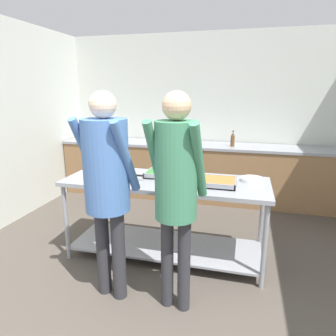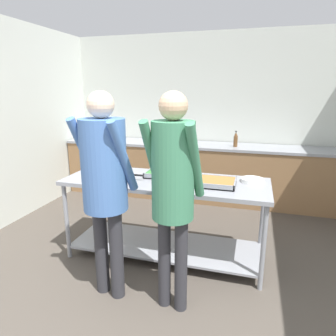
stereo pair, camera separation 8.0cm
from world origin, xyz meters
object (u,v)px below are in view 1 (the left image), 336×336
at_px(serving_tray_roast, 212,182).
at_px(guest_serving_right, 176,181).
at_px(plate_stack, 252,180).
at_px(water_bottle, 233,139).
at_px(sauce_pan, 118,176).
at_px(broccoli_bowl, 100,165).
at_px(serving_tray_vegetables, 168,174).
at_px(guest_serving_left, 107,176).

height_order(serving_tray_roast, guest_serving_right, guest_serving_right).
relative_size(plate_stack, water_bottle, 0.97).
distance_m(serving_tray_roast, plate_stack, 0.43).
distance_m(sauce_pan, serving_tray_roast, 0.96).
bearing_deg(sauce_pan, plate_stack, 11.19).
height_order(guest_serving_right, water_bottle, guest_serving_right).
height_order(broccoli_bowl, sauce_pan, broccoli_bowl).
height_order(serving_tray_vegetables, guest_serving_left, guest_serving_left).
distance_m(serving_tray_vegetables, guest_serving_left, 0.92).
bearing_deg(plate_stack, sauce_pan, -168.81).
xyz_separation_m(guest_serving_left, water_bottle, (0.87, 2.54, -0.07)).
height_order(serving_tray_vegetables, serving_tray_roast, same).
relative_size(serving_tray_roast, guest_serving_left, 0.26).
height_order(serving_tray_roast, plate_stack, serving_tray_roast).
relative_size(broccoli_bowl, water_bottle, 0.99).
xyz_separation_m(sauce_pan, guest_serving_left, (0.19, -0.64, 0.19)).
bearing_deg(plate_stack, guest_serving_left, -141.73).
distance_m(serving_tray_vegetables, serving_tray_roast, 0.51).
relative_size(guest_serving_left, water_bottle, 7.26).
height_order(serving_tray_vegetables, water_bottle, water_bottle).
bearing_deg(water_bottle, broccoli_bowl, -132.22).
bearing_deg(serving_tray_vegetables, broccoli_bowl, 172.98).
distance_m(broccoli_bowl, guest_serving_right, 1.51).
bearing_deg(sauce_pan, guest_serving_left, -73.27).
bearing_deg(broccoli_bowl, sauce_pan, -40.53).
xyz_separation_m(serving_tray_roast, guest_serving_left, (-0.77, -0.71, 0.20)).
relative_size(guest_serving_right, water_bottle, 7.25).
height_order(broccoli_bowl, serving_tray_vegetables, broccoli_bowl).
bearing_deg(sauce_pan, serving_tray_roast, 3.85).
distance_m(sauce_pan, water_bottle, 2.18).
bearing_deg(serving_tray_vegetables, sauce_pan, -155.76).
distance_m(sauce_pan, plate_stack, 1.37).
bearing_deg(serving_tray_vegetables, serving_tray_roast, -16.92).
relative_size(serving_tray_vegetables, plate_stack, 1.93).
relative_size(broccoli_bowl, serving_tray_roast, 0.52).
xyz_separation_m(sauce_pan, water_bottle, (1.06, 1.90, 0.12)).
relative_size(broccoli_bowl, sauce_pan, 0.55).
bearing_deg(water_bottle, plate_stack, -80.26).
relative_size(broccoli_bowl, plate_stack, 1.02).
distance_m(guest_serving_left, guest_serving_right, 0.57).
xyz_separation_m(broccoli_bowl, water_bottle, (1.43, 1.58, 0.11)).
xyz_separation_m(serving_tray_vegetables, plate_stack, (0.87, 0.05, -0.01)).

